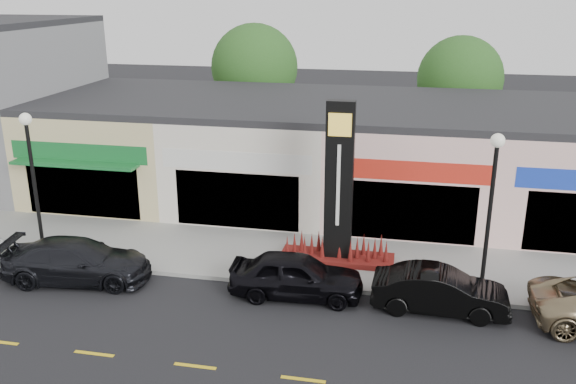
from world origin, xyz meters
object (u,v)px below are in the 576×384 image
at_px(pylon_sign, 338,207).
at_px(lamp_west_near, 33,171).
at_px(car_black_sedan, 296,275).
at_px(lamp_east_near, 491,200).
at_px(car_dark_sedan, 77,261).
at_px(car_black_conv, 440,291).

bearing_deg(pylon_sign, lamp_west_near, -171.23).
height_order(lamp_west_near, car_black_sedan, lamp_west_near).
distance_m(lamp_east_near, pylon_sign, 5.42).
height_order(lamp_west_near, car_dark_sedan, lamp_west_near).
distance_m(pylon_sign, car_dark_sedan, 9.42).
distance_m(lamp_west_near, car_dark_sedan, 3.80).
bearing_deg(car_dark_sedan, lamp_east_near, -91.42).
distance_m(car_black_sedan, car_black_conv, 4.65).
xyz_separation_m(lamp_west_near, car_black_conv, (14.62, -1.09, -2.77)).
height_order(lamp_east_near, pylon_sign, pylon_sign).
height_order(car_black_sedan, car_black_conv, car_black_sedan).
height_order(pylon_sign, car_black_sedan, pylon_sign).
relative_size(lamp_west_near, car_dark_sedan, 1.07).
relative_size(car_dark_sedan, car_black_sedan, 1.15).
bearing_deg(lamp_west_near, car_dark_sedan, -32.12).
relative_size(pylon_sign, car_black_conv, 1.41).
bearing_deg(pylon_sign, lamp_east_near, -18.75).
bearing_deg(lamp_east_near, car_dark_sedan, -174.17).
bearing_deg(pylon_sign, car_black_conv, -37.59).
distance_m(pylon_sign, car_black_conv, 4.83).
bearing_deg(car_dark_sedan, lamp_west_near, 50.62).
xyz_separation_m(car_dark_sedan, car_black_conv, (12.38, 0.32, -0.04)).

